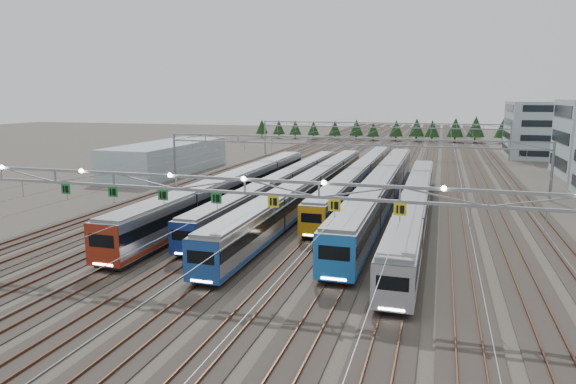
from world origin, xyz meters
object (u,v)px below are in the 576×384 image
(train_e, at_px, (382,187))
(gantry_near, at_px, (244,189))
(train_b, at_px, (283,184))
(train_a, at_px, (234,189))
(west_shed, at_px, (168,158))
(train_d, at_px, (362,175))
(gantry_mid, at_px, (344,148))
(depot_bldg_north, at_px, (560,130))
(train_f, at_px, (415,205))
(train_c, at_px, (310,188))
(gantry_far, at_px, (380,129))

(train_e, relative_size, gantry_near, 1.10)
(train_b, height_order, gantry_near, gantry_near)
(train_a, xyz_separation_m, west_shed, (-23.23, 24.30, 0.44))
(train_d, relative_size, gantry_mid, 1.13)
(train_b, bearing_deg, gantry_mid, 51.43)
(train_e, xyz_separation_m, gantry_near, (-6.80, -31.04, 4.79))
(train_b, distance_m, depot_bldg_north, 78.62)
(train_f, height_order, depot_bldg_north, depot_bldg_north)
(train_a, xyz_separation_m, depot_bldg_north, (50.62, 70.27, 4.09))
(train_d, xyz_separation_m, train_e, (4.50, -12.04, 0.27))
(train_b, distance_m, gantry_mid, 11.71)
(train_f, xyz_separation_m, gantry_near, (-11.30, -22.56, 5.04))
(gantry_near, xyz_separation_m, west_shed, (-34.44, 49.19, -4.38))
(train_b, bearing_deg, train_e, -2.58)
(train_d, relative_size, west_shed, 2.11)
(depot_bldg_north, bearing_deg, gantry_mid, -125.57)
(train_f, distance_m, gantry_near, 25.73)
(train_c, bearing_deg, gantry_near, -85.59)
(gantry_near, bearing_deg, train_a, 114.22)
(train_f, bearing_deg, train_d, 113.67)
(gantry_near, distance_m, gantry_far, 85.12)
(train_e, relative_size, gantry_mid, 1.10)
(train_b, xyz_separation_m, west_shed, (-27.73, 17.54, 0.78))
(train_b, distance_m, train_e, 13.52)
(gantry_mid, bearing_deg, train_a, -126.47)
(west_shed, bearing_deg, train_a, -46.28)
(train_b, bearing_deg, train_c, -34.37)
(train_f, height_order, gantry_near, gantry_near)
(west_shed, bearing_deg, gantry_mid, -14.75)
(gantry_near, relative_size, depot_bldg_north, 2.56)
(train_a, bearing_deg, train_d, 53.41)
(train_b, relative_size, west_shed, 1.93)
(train_e, distance_m, gantry_mid, 12.03)
(train_a, relative_size, train_e, 0.87)
(train_a, distance_m, gantry_mid, 19.37)
(train_e, bearing_deg, train_b, 177.42)
(train_e, distance_m, depot_bldg_north, 72.06)
(train_e, relative_size, gantry_far, 1.10)
(train_e, bearing_deg, train_f, -62.06)
(gantry_mid, bearing_deg, train_b, -128.57)
(train_b, relative_size, train_f, 1.09)
(train_e, bearing_deg, train_c, -164.66)
(gantry_far, bearing_deg, gantry_mid, -90.00)
(train_d, xyz_separation_m, gantry_near, (-2.30, -43.09, 5.06))
(gantry_far, xyz_separation_m, west_shed, (-34.48, -35.92, -3.68))
(train_a, bearing_deg, gantry_mid, 53.53)
(gantry_mid, height_order, west_shed, gantry_mid)
(train_e, distance_m, west_shed, 45.05)
(train_b, height_order, train_d, train_d)
(train_d, height_order, west_shed, west_shed)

